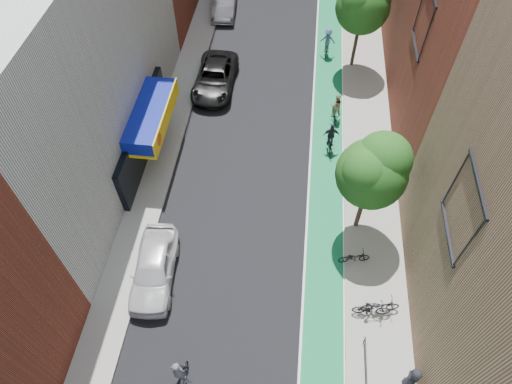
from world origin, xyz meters
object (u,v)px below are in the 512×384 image
(cyclist_lane_mid, at_px, (330,141))
(cyclist_lane_far, at_px, (327,43))
(parked_car_silver, at_px, (224,2))
(pedestrian, at_px, (412,379))
(parked_car_black, at_px, (215,78))
(cyclist_lead, at_px, (179,377))
(cyclist_lane_near, at_px, (335,110))
(parked_car_white, at_px, (154,268))

(cyclist_lane_mid, height_order, cyclist_lane_far, cyclist_lane_far)
(parked_car_silver, bearing_deg, pedestrian, -70.89)
(parked_car_black, relative_size, cyclist_lead, 2.71)
(cyclist_lane_mid, xyz_separation_m, cyclist_lane_far, (-0.36, 9.68, 0.23))
(parked_car_black, relative_size, cyclist_lane_near, 2.92)
(parked_car_black, height_order, parked_car_silver, parked_car_silver)
(parked_car_black, bearing_deg, cyclist_lead, -84.21)
(cyclist_lane_far, distance_m, pedestrian, 23.55)
(pedestrian, bearing_deg, parked_car_white, -84.13)
(parked_car_black, relative_size, parked_car_silver, 1.14)
(parked_car_silver, bearing_deg, cyclist_lane_mid, -63.51)
(cyclist_lane_far, bearing_deg, cyclist_lane_mid, 97.16)
(parked_car_white, distance_m, parked_car_silver, 24.25)
(parked_car_white, height_order, parked_car_black, parked_car_white)
(pedestrian, bearing_deg, parked_car_silver, -132.54)
(parked_car_black, xyz_separation_m, cyclist_lane_mid, (7.89, -5.06, -0.05))
(parked_car_silver, xyz_separation_m, cyclist_lane_far, (8.35, -4.92, 0.15))
(parked_car_black, xyz_separation_m, cyclist_lane_near, (8.17, -2.35, 0.03))
(cyclist_lane_mid, bearing_deg, cyclist_lane_far, -93.15)
(parked_car_white, bearing_deg, cyclist_lane_far, 62.65)
(cyclist_lead, distance_m, cyclist_lane_far, 24.81)
(cyclist_lane_mid, bearing_deg, pedestrian, 99.18)
(parked_car_silver, distance_m, cyclist_lane_near, 14.90)
(cyclist_lane_far, bearing_deg, pedestrian, 104.45)
(cyclist_lead, bearing_deg, cyclist_lane_mid, -104.40)
(parked_car_silver, distance_m, cyclist_lead, 29.16)
(cyclist_lead, bearing_deg, parked_car_silver, -76.32)
(parked_car_white, relative_size, cyclist_lead, 2.35)
(pedestrian, bearing_deg, parked_car_black, -124.52)
(parked_car_silver, relative_size, cyclist_lane_near, 2.57)
(parked_car_silver, relative_size, pedestrian, 2.92)
(cyclist_lane_near, relative_size, cyclist_lane_far, 0.93)
(cyclist_lane_near, bearing_deg, parked_car_black, -24.61)
(parked_car_silver, distance_m, cyclist_lane_mid, 17.00)
(parked_car_white, distance_m, cyclist_lead, 5.33)
(parked_car_black, bearing_deg, cyclist_lane_near, -15.39)
(cyclist_lane_mid, distance_m, cyclist_lane_far, 9.69)
(cyclist_lead, bearing_deg, parked_car_white, -55.84)
(parked_car_black, bearing_deg, parked_car_white, -91.46)
(parked_car_black, distance_m, parked_car_silver, 9.57)
(cyclist_lane_near, distance_m, cyclist_lane_far, 7.00)
(cyclist_lane_mid, bearing_deg, parked_car_black, -37.95)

